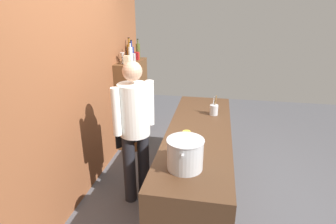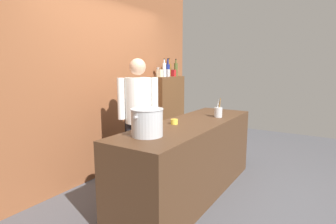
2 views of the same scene
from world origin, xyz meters
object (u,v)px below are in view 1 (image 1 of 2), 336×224
Objects in this scene: wine_bottle_amber at (129,51)px; wine_glass_tall at (122,56)px; stockpot_large at (185,154)px; wine_bottle_cobalt at (132,53)px; utensil_crock at (214,110)px; butter_jar at (187,134)px; wine_bottle_clear at (131,55)px; spice_tin_silver at (133,58)px; spice_tin_red at (137,56)px; spice_tin_cream at (127,60)px; chef at (134,124)px; wine_bottle_olive at (138,51)px.

wine_bottle_amber reaches higher than wine_glass_tall.
stockpot_large is 1.16× the size of wine_bottle_cobalt.
butter_jar is (-0.69, 0.26, -0.04)m from utensil_crock.
wine_bottle_clear is at bearing -166.85° from wine_bottle_cobalt.
spice_tin_red is (0.20, -0.01, -0.00)m from spice_tin_silver.
utensil_crock is 1.57m from spice_tin_silver.
wine_bottle_clear is at bearing 62.52° from utensil_crock.
spice_tin_cream is (-0.29, -0.01, -0.05)m from wine_bottle_cobalt.
wine_bottle_clear reaches higher than chef.
chef is at bearing 125.12° from utensil_crock.
wine_bottle_clear is (1.27, 0.42, 0.54)m from chef.
chef is 1.85m from wine_bottle_amber.
wine_bottle_olive is 0.12m from spice_tin_red.
stockpot_large is (-0.68, -0.65, 0.07)m from chef.
stockpot_large is 1.12× the size of wine_bottle_amber.
stockpot_large is 2.35m from spice_tin_silver.
spice_tin_silver reaches higher than spice_tin_cream.
wine_bottle_clear is (-0.19, -0.04, 0.01)m from wine_bottle_cobalt.
wine_bottle_clear is at bearing 179.42° from spice_tin_red.
spice_tin_red reaches higher than stockpot_large.
wine_bottle_amber is at bearing 87.51° from wine_bottle_olive.
chef is 0.95m from stockpot_large.
spice_tin_cream is (1.25, 1.04, 0.52)m from butter_jar.
wine_bottle_amber is at bearing 33.60° from butter_jar.
spice_tin_cream is (-0.50, -0.12, -0.06)m from wine_bottle_amber.
spice_tin_red is at bearing 52.73° from utensil_crock.
wine_bottle_clear reaches higher than butter_jar.
utensil_crock is 0.76× the size of wine_bottle_amber.
wine_bottle_clear reaches higher than wine_glass_tall.
wine_bottle_clear reaches higher than utensil_crock.
utensil_crock is 1.54m from wine_bottle_clear.
wine_bottle_olive is 0.50m from spice_tin_cream.
spice_tin_silver is at bearing -153.89° from wine_bottle_amber.
stockpot_large is 2.93× the size of spice_tin_cream.
spice_tin_cream is at bearing 30.73° from stockpot_large.
stockpot_large is 1.20× the size of wine_bottle_clear.
spice_tin_silver is (0.13, -0.12, -0.05)m from wine_glass_tall.
utensil_crock is 1.87m from wine_bottle_amber.
wine_glass_tall is at bearing 137.23° from spice_tin_silver.
wine_bottle_cobalt is (1.54, 1.06, 0.57)m from butter_jar.
chef is 1.51m from spice_tin_silver.
wine_bottle_amber reaches higher than butter_jar.
butter_jar is at bearing -146.40° from wine_bottle_amber.
wine_bottle_olive is at bearing 24.56° from stockpot_large.
spice_tin_silver is (0.77, 1.28, 0.48)m from utensil_crock.
wine_bottle_amber is 2.06× the size of wine_glass_tall.
spice_tin_silver is at bearing -154.96° from wine_bottle_cobalt.
wine_glass_tall is 1.27× the size of spice_tin_cream.
spice_tin_red reaches higher than butter_jar.
wine_bottle_olive reaches higher than chef.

